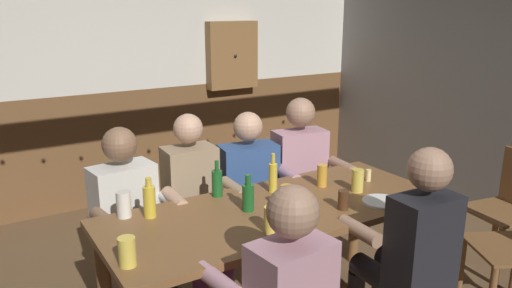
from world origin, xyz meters
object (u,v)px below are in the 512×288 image
at_px(bottle_0, 149,201).
at_px(pint_glass_6, 127,252).
at_px(person_3, 303,171).
at_px(chair_empty_near_right, 510,207).
at_px(bottle_3, 273,177).
at_px(pint_glass_5, 271,220).
at_px(pint_glass_0, 343,200).
at_px(pint_glass_1, 286,198).
at_px(plate_0, 382,202).
at_px(person_5, 410,247).
at_px(pint_glass_3, 124,204).
at_px(dining_table, 277,224).
at_px(person_1, 195,197).
at_px(person_0, 129,212).
at_px(bottle_2, 248,196).
at_px(bottle_1, 217,182).
at_px(person_2, 252,185).
at_px(table_candle, 368,175).
at_px(pint_glass_4, 322,176).
at_px(pint_glass_2, 358,180).
at_px(wall_dart_cabinet, 232,55).

height_order(bottle_0, pint_glass_6, bottle_0).
height_order(person_3, chair_empty_near_right, person_3).
xyz_separation_m(bottle_3, pint_glass_5, (-0.33, -0.49, -0.03)).
bearing_deg(pint_glass_0, pint_glass_1, 150.83).
bearing_deg(bottle_3, plate_0, -47.79).
relative_size(person_5, pint_glass_3, 8.42).
height_order(dining_table, person_1, person_1).
relative_size(person_0, person_5, 0.95).
bearing_deg(bottle_3, bottle_2, -148.26).
xyz_separation_m(person_1, pint_glass_0, (0.54, -0.86, 0.16)).
bearing_deg(pint_glass_5, bottle_2, 81.53).
bearing_deg(plate_0, bottle_0, 157.13).
relative_size(person_1, plate_0, 5.33).
relative_size(person_1, bottle_1, 5.36).
relative_size(pint_glass_0, pint_glass_1, 0.75).
relative_size(bottle_3, pint_glass_6, 1.82).
bearing_deg(person_0, pint_glass_6, 65.17).
xyz_separation_m(dining_table, person_3, (0.68, 0.65, 0.02)).
distance_m(person_2, pint_glass_3, 1.08).
bearing_deg(pint_glass_6, pint_glass_5, -4.19).
height_order(table_candle, pint_glass_5, pint_glass_5).
distance_m(bottle_1, bottle_2, 0.30).
bearing_deg(plate_0, person_5, -113.32).
height_order(person_1, bottle_2, person_1).
xyz_separation_m(bottle_3, pint_glass_1, (-0.10, -0.29, -0.02)).
bearing_deg(pint_glass_3, pint_glass_1, -25.72).
relative_size(person_5, table_candle, 15.61).
bearing_deg(person_1, dining_table, 112.77).
relative_size(bottle_3, pint_glass_3, 1.70).
height_order(bottle_2, pint_glass_5, bottle_2).
bearing_deg(bottle_2, person_2, 57.21).
xyz_separation_m(pint_glass_1, pint_glass_4, (0.42, 0.20, -0.00)).
bearing_deg(dining_table, person_2, 71.29).
bearing_deg(bottle_3, person_2, 76.74).
height_order(bottle_2, pint_glass_2, bottle_2).
bearing_deg(pint_glass_3, person_2, 17.21).
height_order(person_0, table_candle, person_0).
bearing_deg(person_1, bottle_1, 96.75).
relative_size(pint_glass_3, pint_glass_5, 1.03).
relative_size(dining_table, pint_glass_0, 17.99).
distance_m(table_candle, pint_glass_2, 0.23).
relative_size(person_3, bottle_3, 4.95).
bearing_deg(chair_empty_near_right, person_0, 78.90).
distance_m(chair_empty_near_right, bottle_2, 2.10).
xyz_separation_m(bottle_2, wall_dart_cabinet, (1.21, 2.36, 0.55)).
bearing_deg(person_5, pint_glass_4, 89.90).
bearing_deg(pint_glass_5, bottle_1, 89.93).
relative_size(person_3, bottle_0, 5.39).
distance_m(dining_table, person_3, 0.94).
height_order(bottle_0, pint_glass_4, bottle_0).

